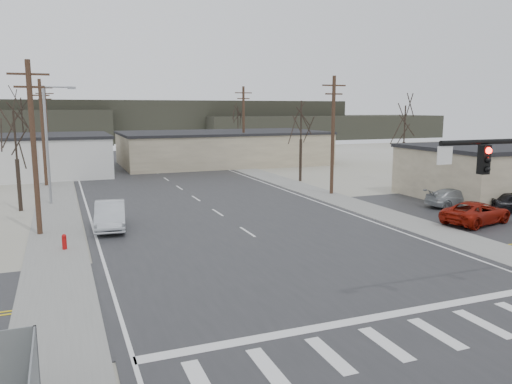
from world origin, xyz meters
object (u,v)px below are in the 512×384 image
car_parked_red (476,213)px  car_parked_silver (457,198)px  car_far_a (179,156)px  sedan_crossing (110,215)px  car_parked_dark_b (483,188)px  fire_hydrant (64,242)px  car_far_b (100,160)px

car_parked_red → car_parked_silver: (2.80, 4.66, -0.03)m
car_far_a → car_parked_silver: bearing=91.9°
sedan_crossing → car_parked_silver: 24.81m
sedan_crossing → car_parked_dark_b: bearing=6.9°
car_far_a → car_parked_silver: car_far_a is taller
fire_hydrant → car_far_b: size_ratio=0.22×
sedan_crossing → car_parked_silver: (24.67, -2.57, -0.16)m
sedan_crossing → car_parked_dark_b: (30.27, 0.40, -0.18)m
car_far_b → car_parked_red: (19.63, -43.89, 0.02)m
car_far_b → car_parked_red: 48.08m
fire_hydrant → car_parked_red: 24.80m
fire_hydrant → car_parked_dark_b: car_parked_dark_b is taller
fire_hydrant → car_parked_dark_b: size_ratio=0.22×
fire_hydrant → car_far_b: 40.88m
car_parked_dark_b → car_parked_silver: car_parked_silver is taller
car_parked_red → car_parked_silver: 5.44m
fire_hydrant → sedan_crossing: bearing=55.4°
car_parked_red → car_parked_dark_b: 11.35m
car_far_b → car_parked_red: size_ratio=0.77×
fire_hydrant → sedan_crossing: 4.78m
sedan_crossing → car_far_a: (12.34, 35.54, 0.03)m
fire_hydrant → car_parked_silver: size_ratio=0.19×
car_parked_silver → car_far_a: bearing=27.8°
sedan_crossing → car_parked_dark_b: size_ratio=1.25×
fire_hydrant → car_parked_silver: bearing=2.8°
car_parked_silver → car_parked_dark_b: bearing=-52.2°
car_parked_red → sedan_crossing: bearing=58.3°
car_far_b → car_parked_silver: car_far_b is taller
fire_hydrant → car_parked_red: car_parked_red is taller
fire_hydrant → car_parked_red: bearing=-7.7°
car_far_a → car_parked_red: size_ratio=1.15×
sedan_crossing → car_parked_silver: size_ratio=1.07×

